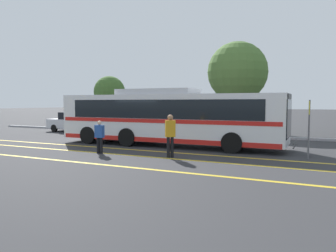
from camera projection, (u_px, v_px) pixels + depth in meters
ground_plane at (146, 145)px, 18.57m from camera, size 220.00×220.00×0.00m
lane_strip_0 at (149, 151)px, 16.18m from camera, size 32.55×0.20×0.01m
lane_strip_1 at (132, 155)px, 14.75m from camera, size 32.55×0.20×0.01m
lane_strip_2 at (100, 164)px, 12.63m from camera, size 32.55×0.20×0.01m
curb_strip at (204, 134)px, 23.74m from camera, size 40.55×0.36×0.15m
transit_bus at (168, 117)px, 18.06m from camera, size 12.89×2.81×3.14m
parked_car_0 at (76, 122)px, 26.68m from camera, size 5.01×2.29×1.60m
parked_car_1 at (137, 126)px, 24.15m from camera, size 4.68×1.82×1.25m
pedestrian_0 at (100, 135)px, 15.31m from camera, size 0.42×0.23×1.54m
pedestrian_1 at (170, 133)px, 14.14m from camera, size 0.47×0.43×1.87m
bus_stop_sign at (309, 122)px, 13.68m from camera, size 0.07×0.40×2.50m
tree_0 at (237, 72)px, 26.24m from camera, size 4.80×4.80×7.25m
tree_3 at (109, 92)px, 31.88m from camera, size 3.04×3.04×4.97m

